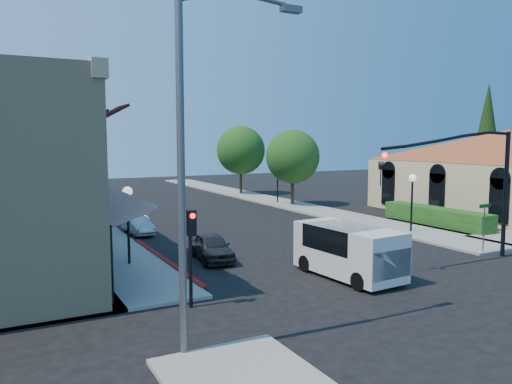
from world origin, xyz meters
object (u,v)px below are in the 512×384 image
street_tree_a (293,157)px  parked_car_b (138,225)px  street_name_sign (484,220)px  lamppost_left_near (128,205)px  conifer_far (487,132)px  lamppost_left_far (79,182)px  parked_car_c (108,205)px  white_van (349,248)px  lamppost_right_far (278,173)px  parked_car_d (106,195)px  lamppost_right_near (412,188)px  cobra_streetlight (194,154)px  parked_car_a (212,247)px  street_tree_b (241,150)px  signal_mast_arm (476,173)px  secondary_signal (191,240)px

street_tree_a → parked_car_b: street_tree_a is taller
street_name_sign → lamppost_left_near: lamppost_left_near is taller
conifer_far → lamppost_left_far: bearing=173.7°
street_name_sign → parked_car_c: 26.51m
white_van → parked_car_c: (-4.99, 23.05, -0.61)m
lamppost_right_far → parked_car_c: bearing=176.1°
lamppost_left_near → white_van: (7.50, -6.05, -1.52)m
lamppost_right_far → parked_car_d: bearing=149.0°
street_name_sign → lamppost_right_far: size_ratio=0.70×
conifer_far → lamppost_right_near: bearing=-152.9°
street_tree_a → cobra_streetlight: (-17.95, -24.00, 1.07)m
lamppost_left_near → parked_car_d: size_ratio=0.80×
white_van → parked_car_a: bearing=125.4°
street_tree_a → parked_car_b: size_ratio=1.93×
lamppost_left_near → lamppost_left_far: 14.00m
street_tree_b → signal_mast_arm: size_ratio=0.88×
street_tree_a → secondary_signal: (-16.80, -20.59, -1.88)m
signal_mast_arm → lamppost_left_near: bearing=155.6°
lamppost_left_near → lamppost_right_far: bearing=43.3°
secondary_signal → lamppost_left_far: 20.60m
parked_car_c → lamppost_left_far: bearing=-135.8°
lamppost_right_far → parked_car_c: (-14.49, 1.00, -2.13)m
secondary_signal → lamppost_right_far: lamppost_right_far is taller
street_tree_b → signal_mast_arm: street_tree_b is taller
conifer_far → parked_car_d: bearing=156.9°
lamppost_left_near → street_tree_a: bearing=39.0°
street_tree_a → white_van: 22.51m
street_tree_b → cobra_streetlight: 38.45m
lamppost_left_far → parked_car_c: lamppost_left_far is taller
conifer_far → white_van: (-29.00, -16.05, -5.15)m
conifer_far → street_tree_b: conifer_far is taller
street_tree_b → white_van: 31.78m
conifer_far → secondary_signal: size_ratio=3.31×
street_tree_b → street_tree_a: bearing=-90.0°
street_name_sign → lamppost_left_near: size_ratio=0.70×
cobra_streetlight → parked_car_a: bearing=65.0°
lamppost_right_far → white_van: (-9.50, -22.05, -1.52)m
parked_car_b → signal_mast_arm: bearing=-51.5°
cobra_streetlight → parked_car_d: bearing=82.7°
lamppost_right_near → parked_car_b: bearing=153.4°
lamppost_left_far → parked_car_b: lamppost_left_far is taller
white_van → street_name_sign: bearing=1.7°
lamppost_right_near → lamppost_right_far: bearing=90.0°
secondary_signal → cobra_streetlight: 4.65m
lamppost_left_near → parked_car_a: 4.32m
cobra_streetlight → conifer_far: bearing=28.3°
cobra_streetlight → parked_car_a: 11.28m
parked_car_c → secondary_signal: bearing=-100.8°
cobra_streetlight → lamppost_right_far: bearing=55.8°
secondary_signal → lamppost_left_near: 6.63m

